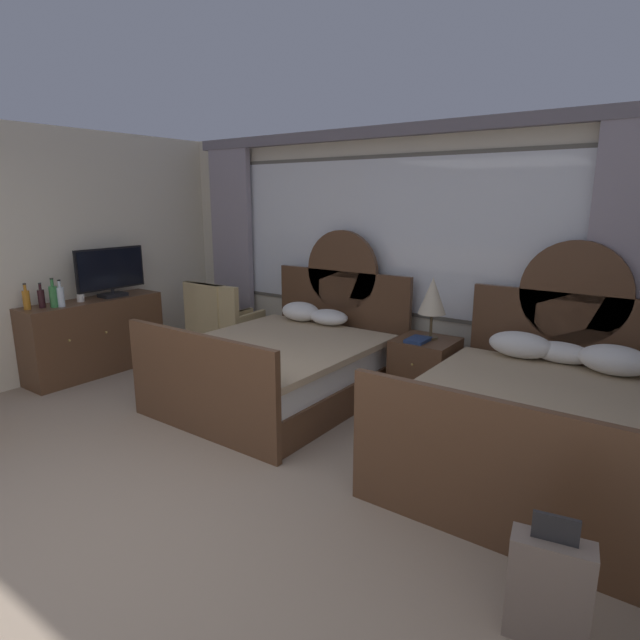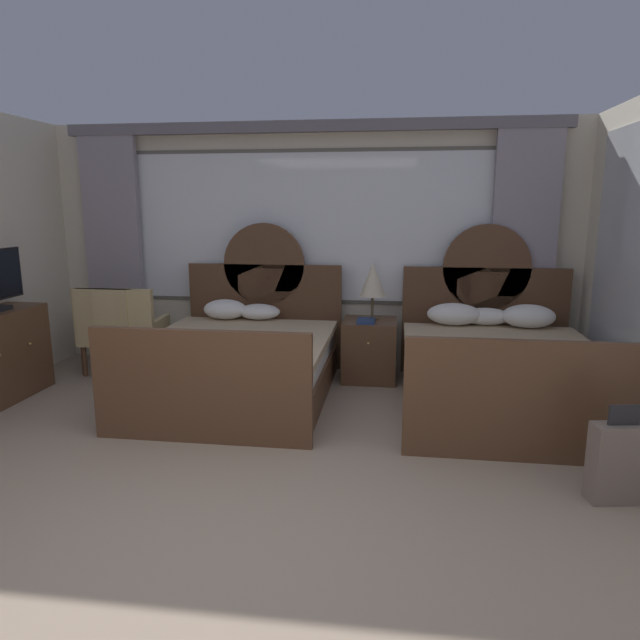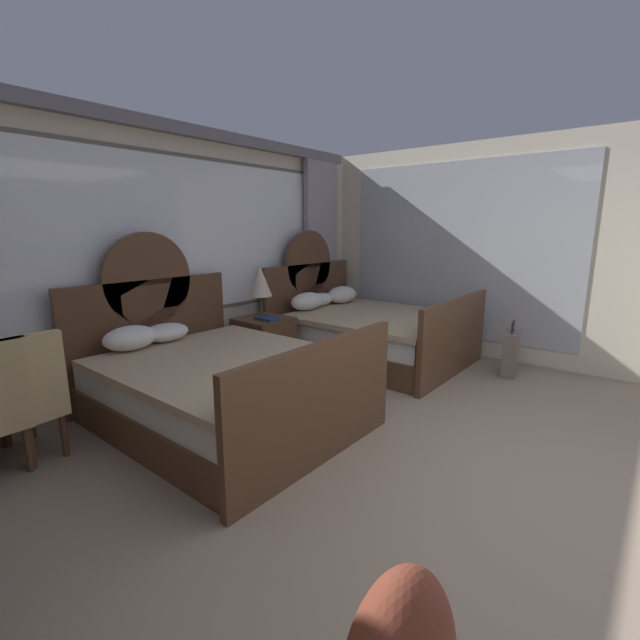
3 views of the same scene
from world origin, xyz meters
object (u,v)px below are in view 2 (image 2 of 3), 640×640
at_px(bed_near_window, 240,361).
at_px(book_on_nightstand, 366,321).
at_px(suitcase_on_floor, 619,462).
at_px(armchair_by_window_left, 131,329).
at_px(nightstand_between_beds, 369,350).
at_px(armchair_by_window_centre, 113,328).
at_px(table_lamp_on_nightstand, 373,280).
at_px(bed_near_mirror, 498,370).
at_px(armchair_by_window_right, 112,328).

height_order(bed_near_window, book_on_nightstand, bed_near_window).
bearing_deg(suitcase_on_floor, armchair_by_window_left, 152.89).
bearing_deg(armchair_by_window_left, nightstand_between_beds, 3.01).
height_order(bed_near_window, armchair_by_window_centre, bed_near_window).
height_order(bed_near_window, table_lamp_on_nightstand, bed_near_window).
distance_m(bed_near_mirror, book_on_nightstand, 1.39).
height_order(bed_near_mirror, table_lamp_on_nightstand, bed_near_mirror).
height_order(nightstand_between_beds, armchair_by_window_left, armchair_by_window_left).
bearing_deg(bed_near_window, book_on_nightstand, 26.36).
xyz_separation_m(armchair_by_window_left, armchair_by_window_centre, (-0.21, -0.00, 0.00)).
bearing_deg(bed_near_mirror, armchair_by_window_centre, 172.29).
xyz_separation_m(bed_near_window, armchair_by_window_centre, (-1.58, 0.55, 0.15)).
distance_m(table_lamp_on_nightstand, suitcase_on_floor, 2.97).
xyz_separation_m(nightstand_between_beds, armchair_by_window_centre, (-2.78, -0.14, 0.18)).
relative_size(table_lamp_on_nightstand, book_on_nightstand, 2.30).
height_order(nightstand_between_beds, armchair_by_window_centre, armchair_by_window_centre).
bearing_deg(armchair_by_window_centre, book_on_nightstand, 0.52).
distance_m(armchair_by_window_left, armchair_by_window_centre, 0.21).
bearing_deg(book_on_nightstand, armchair_by_window_right, -179.48).
bearing_deg(nightstand_between_beds, armchair_by_window_right, -177.22).
distance_m(bed_near_mirror, armchair_by_window_left, 3.81).
relative_size(armchair_by_window_left, armchair_by_window_right, 1.00).
bearing_deg(table_lamp_on_nightstand, book_on_nightstand, -108.06).
height_order(armchair_by_window_left, suitcase_on_floor, armchair_by_window_left).
bearing_deg(armchair_by_window_centre, bed_near_window, -19.27).
distance_m(armchair_by_window_centre, armchair_by_window_right, 0.01).
relative_size(armchair_by_window_centre, armchair_by_window_right, 1.00).
relative_size(table_lamp_on_nightstand, armchair_by_window_left, 0.63).
bearing_deg(book_on_nightstand, bed_near_window, -153.64).
relative_size(bed_near_window, bed_near_mirror, 1.00).
height_order(book_on_nightstand, armchair_by_window_centre, armchair_by_window_centre).
bearing_deg(suitcase_on_floor, bed_near_window, 150.58).
xyz_separation_m(table_lamp_on_nightstand, armchair_by_window_left, (-2.59, -0.19, -0.55)).
height_order(armchair_by_window_right, suitcase_on_floor, armchair_by_window_right).
height_order(bed_near_mirror, armchair_by_window_right, bed_near_mirror).
xyz_separation_m(bed_near_window, suitcase_on_floor, (2.85, -1.61, -0.09)).
distance_m(nightstand_between_beds, armchair_by_window_left, 2.58).
relative_size(nightstand_between_beds, suitcase_on_floor, 1.01).
distance_m(bed_near_mirror, armchair_by_window_right, 4.02).
height_order(table_lamp_on_nightstand, armchair_by_window_right, table_lamp_on_nightstand).
bearing_deg(armchair_by_window_right, bed_near_window, -19.16).
xyz_separation_m(book_on_nightstand, suitcase_on_floor, (1.68, -2.18, -0.39)).
distance_m(bed_near_mirror, table_lamp_on_nightstand, 1.55).
xyz_separation_m(table_lamp_on_nightstand, suitcase_on_floor, (1.63, -2.35, -0.79)).
bearing_deg(armchair_by_window_right, table_lamp_on_nightstand, 3.86).
distance_m(bed_near_window, armchair_by_window_right, 1.69).
height_order(book_on_nightstand, armchair_by_window_left, armchair_by_window_left).
xyz_separation_m(book_on_nightstand, armchair_by_window_left, (-2.53, -0.02, -0.15)).
distance_m(table_lamp_on_nightstand, book_on_nightstand, 0.44).
height_order(nightstand_between_beds, table_lamp_on_nightstand, table_lamp_on_nightstand).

